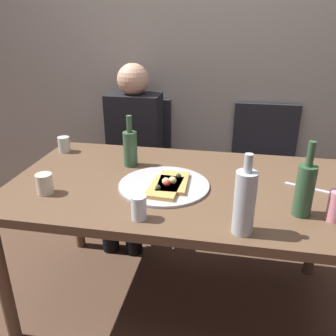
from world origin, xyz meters
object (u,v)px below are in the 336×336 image
(table_knife, at_px, (310,188))
(tumbler_far, at_px, (64,144))
(water_bottle, at_px, (305,189))
(guest_in_sweater, at_px, (132,145))
(dining_table, at_px, (180,197))
(wine_bottle, at_px, (130,148))
(beer_bottle, at_px, (245,202))
(pizza_tray, at_px, (164,185))
(pizza_slice_extra, at_px, (173,182))
(tumbler_near, at_px, (45,184))
(wine_glass, at_px, (139,207))
(chair_right, at_px, (263,163))
(chair_left, at_px, (138,155))
(pizza_slice_last, at_px, (165,187))

(table_knife, bearing_deg, tumbler_far, 10.52)
(water_bottle, distance_m, guest_in_sweater, 1.32)
(dining_table, bearing_deg, tumbler_far, 158.32)
(wine_bottle, height_order, beer_bottle, beer_bottle)
(pizza_tray, xyz_separation_m, water_bottle, (0.58, -0.14, 0.11))
(pizza_slice_extra, bearing_deg, wine_bottle, 141.12)
(pizza_tray, height_order, wine_bottle, wine_bottle)
(tumbler_near, relative_size, wine_glass, 0.94)
(beer_bottle, distance_m, wine_glass, 0.40)
(tumbler_near, xyz_separation_m, chair_right, (1.02, 1.06, -0.26))
(pizza_tray, xyz_separation_m, tumbler_far, (-0.65, 0.34, 0.04))
(pizza_tray, relative_size, chair_right, 0.46)
(water_bottle, relative_size, chair_left, 0.34)
(beer_bottle, relative_size, table_knife, 1.38)
(pizza_slice_extra, bearing_deg, tumbler_far, 154.16)
(dining_table, bearing_deg, wine_bottle, 150.82)
(beer_bottle, height_order, chair_left, beer_bottle)
(tumbler_far, height_order, table_knife, tumbler_far)
(tumbler_far, height_order, guest_in_sweater, guest_in_sweater)
(water_bottle, xyz_separation_m, tumbler_near, (-1.08, -0.02, -0.07))
(water_bottle, height_order, chair_right, water_bottle)
(dining_table, height_order, chair_left, chair_left)
(pizza_slice_last, distance_m, chair_right, 1.10)
(tumbler_near, height_order, table_knife, tumbler_near)
(pizza_slice_extra, height_order, tumbler_near, tumbler_near)
(wine_bottle, bearing_deg, pizza_slice_last, -48.18)
(dining_table, bearing_deg, chair_right, 62.15)
(table_knife, bearing_deg, pizza_slice_extra, 29.69)
(pizza_slice_last, relative_size, chair_right, 0.25)
(chair_right, xyz_separation_m, guest_in_sweater, (-0.89, -0.15, 0.13))
(dining_table, relative_size, chair_right, 1.78)
(wine_bottle, distance_m, chair_left, 0.77)
(pizza_tray, distance_m, wine_bottle, 0.32)
(wine_glass, distance_m, table_knife, 0.80)
(wine_glass, bearing_deg, chair_right, 64.99)
(tumbler_near, bearing_deg, pizza_tray, 17.78)
(pizza_tray, bearing_deg, table_knife, 8.42)
(wine_bottle, bearing_deg, water_bottle, -24.08)
(dining_table, distance_m, beer_bottle, 0.50)
(dining_table, xyz_separation_m, wine_glass, (-0.11, -0.34, 0.12))
(wine_glass, height_order, chair_left, chair_left)
(beer_bottle, xyz_separation_m, wine_glass, (-0.39, 0.02, -0.08))
(wine_bottle, xyz_separation_m, chair_right, (0.74, 0.69, -0.31))
(wine_glass, relative_size, chair_right, 0.11)
(beer_bottle, distance_m, chair_left, 1.45)
(dining_table, bearing_deg, water_bottle, -21.02)
(table_knife, xyz_separation_m, chair_right, (-0.14, 0.80, -0.22))
(dining_table, xyz_separation_m, water_bottle, (0.51, -0.20, 0.19))
(tumbler_near, xyz_separation_m, chair_left, (0.13, 1.06, -0.26))
(beer_bottle, bearing_deg, table_knife, 53.37)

